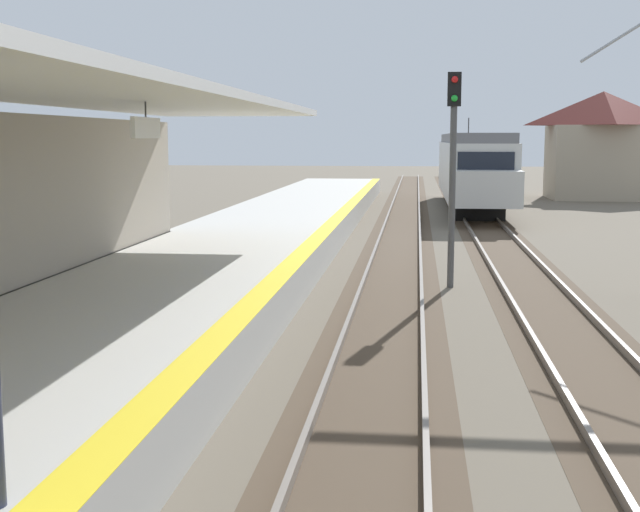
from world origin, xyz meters
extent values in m
cube|color=#B7B5AD|center=(-2.50, 16.00, 0.45)|extent=(5.00, 80.00, 0.90)
cube|color=yellow|center=(-0.25, 16.00, 0.90)|extent=(0.50, 80.00, 0.01)
cube|color=silver|center=(-2.60, 10.63, 4.35)|extent=(4.40, 24.00, 0.16)
cube|color=white|center=(-2.20, 12.63, 3.82)|extent=(0.08, 1.40, 0.36)
cylinder|color=#333333|center=(-2.20, 12.63, 4.14)|extent=(0.03, 0.03, 0.27)
cube|color=#4C3D2D|center=(1.90, 20.00, 0.00)|extent=(2.34, 120.00, 0.01)
cube|color=slate|center=(1.18, 20.00, 0.08)|extent=(0.08, 120.00, 0.15)
cube|color=slate|center=(2.62, 20.00, 0.08)|extent=(0.08, 120.00, 0.15)
cube|color=#4C3D2D|center=(5.30, 20.00, 0.00)|extent=(2.34, 120.00, 0.01)
cube|color=slate|center=(4.58, 20.00, 0.08)|extent=(0.08, 120.00, 0.15)
cube|color=slate|center=(6.02, 20.00, 0.08)|extent=(0.08, 120.00, 0.15)
cube|color=silver|center=(5.30, 42.97, 2.07)|extent=(2.90, 18.00, 2.70)
cube|color=slate|center=(5.30, 42.97, 3.64)|extent=(2.67, 18.00, 0.44)
cube|color=black|center=(5.30, 33.95, 2.48)|extent=(2.32, 0.06, 1.21)
cube|color=silver|center=(5.30, 33.17, 1.60)|extent=(2.78, 1.60, 1.49)
cube|color=black|center=(6.76, 42.97, 2.48)|extent=(0.04, 15.84, 0.86)
cylinder|color=#333333|center=(5.30, 46.57, 4.31)|extent=(0.06, 0.06, 0.90)
cube|color=black|center=(5.30, 37.12, 0.36)|extent=(2.17, 2.20, 0.72)
cube|color=black|center=(5.30, 48.82, 0.36)|extent=(2.17, 2.20, 0.72)
cylinder|color=#4C4C4C|center=(3.33, 19.06, 2.20)|extent=(0.16, 0.16, 4.40)
cube|color=black|center=(3.33, 19.06, 4.80)|extent=(0.32, 0.24, 0.80)
sphere|color=red|center=(3.33, 18.92, 5.02)|extent=(0.16, 0.16, 0.16)
sphere|color=green|center=(3.33, 18.92, 4.58)|extent=(0.16, 0.16, 0.16)
cylinder|color=#9EA3A8|center=(7.26, 18.05, 6.10)|extent=(2.47, 0.07, 1.60)
cube|color=tan|center=(13.47, 51.00, 2.20)|extent=(6.00, 4.80, 4.40)
pyramid|color=maroon|center=(13.47, 51.00, 5.40)|extent=(6.60, 5.28, 2.00)
camera|label=1|loc=(2.46, -1.70, 3.65)|focal=47.49mm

